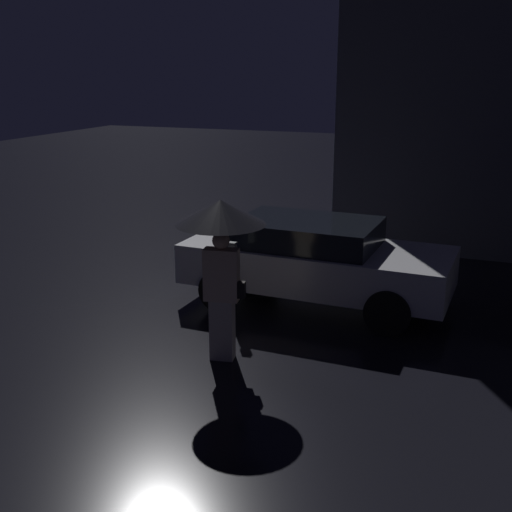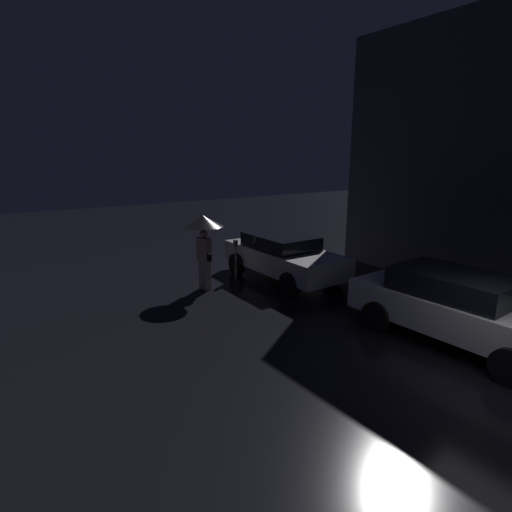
# 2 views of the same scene
# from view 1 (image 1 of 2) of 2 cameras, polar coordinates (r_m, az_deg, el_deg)

# --- Properties ---
(parked_car_silver) EXTENTS (4.43, 2.01, 1.43)m
(parked_car_silver) POSITION_cam_1_polar(r_m,az_deg,el_deg) (10.68, 5.23, -0.28)
(parked_car_silver) COLOR #B7B7BF
(parked_car_silver) RESTS_ON ground
(pedestrian_with_umbrella) EXTENTS (1.18, 1.18, 2.21)m
(pedestrian_with_umbrella) POSITION_cam_1_polar(r_m,az_deg,el_deg) (8.30, -3.14, 2.13)
(pedestrian_with_umbrella) COLOR beige
(pedestrian_with_umbrella) RESTS_ON ground
(parking_meter) EXTENTS (0.12, 0.10, 1.26)m
(parking_meter) POSITION_cam_1_polar(r_m,az_deg,el_deg) (9.95, -2.09, -1.43)
(parking_meter) COLOR #4C5154
(parking_meter) RESTS_ON ground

